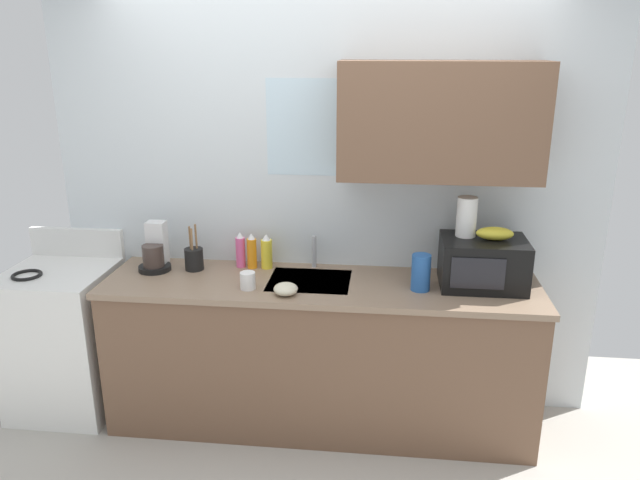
# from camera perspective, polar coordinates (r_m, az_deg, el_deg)

# --- Properties ---
(kitchen_wall_assembly) EXTENTS (3.23, 0.42, 2.50)m
(kitchen_wall_assembly) POSITION_cam_1_polar(r_m,az_deg,el_deg) (3.57, 2.63, 4.72)
(kitchen_wall_assembly) COLOR silver
(kitchen_wall_assembly) RESTS_ON ground
(counter_unit) EXTENTS (2.46, 0.63, 0.90)m
(counter_unit) POSITION_cam_1_polar(r_m,az_deg,el_deg) (3.62, -0.02, -10.49)
(counter_unit) COLOR brown
(counter_unit) RESTS_ON ground
(sink_faucet) EXTENTS (0.03, 0.03, 0.20)m
(sink_faucet) POSITION_cam_1_polar(r_m,az_deg,el_deg) (3.63, -0.56, -1.10)
(sink_faucet) COLOR #B2B5BA
(sink_faucet) RESTS_ON counter_unit
(stove_range) EXTENTS (0.60, 0.60, 1.08)m
(stove_range) POSITION_cam_1_polar(r_m,az_deg,el_deg) (4.09, -22.80, -8.50)
(stove_range) COLOR white
(stove_range) RESTS_ON ground
(microwave) EXTENTS (0.46, 0.35, 0.27)m
(microwave) POSITION_cam_1_polar(r_m,az_deg,el_deg) (3.45, 15.05, -2.08)
(microwave) COLOR black
(microwave) RESTS_ON counter_unit
(banana_bunch) EXTENTS (0.20, 0.11, 0.07)m
(banana_bunch) POSITION_cam_1_polar(r_m,az_deg,el_deg) (3.41, 16.11, 0.59)
(banana_bunch) COLOR gold
(banana_bunch) RESTS_ON microwave
(paper_towel_roll) EXTENTS (0.11, 0.11, 0.22)m
(paper_towel_roll) POSITION_cam_1_polar(r_m,az_deg,el_deg) (3.41, 13.61, 2.13)
(paper_towel_roll) COLOR white
(paper_towel_roll) RESTS_ON microwave
(coffee_maker) EXTENTS (0.19, 0.21, 0.28)m
(coffee_maker) POSITION_cam_1_polar(r_m,az_deg,el_deg) (3.73, -15.21, -1.10)
(coffee_maker) COLOR black
(coffee_maker) RESTS_ON counter_unit
(dish_soap_bottle_yellow) EXTENTS (0.07, 0.07, 0.21)m
(dish_soap_bottle_yellow) POSITION_cam_1_polar(r_m,az_deg,el_deg) (3.63, -5.04, -1.16)
(dish_soap_bottle_yellow) COLOR yellow
(dish_soap_bottle_yellow) RESTS_ON counter_unit
(dish_soap_bottle_orange) EXTENTS (0.06, 0.06, 0.22)m
(dish_soap_bottle_orange) POSITION_cam_1_polar(r_m,az_deg,el_deg) (3.64, -6.43, -1.11)
(dish_soap_bottle_orange) COLOR orange
(dish_soap_bottle_orange) RESTS_ON counter_unit
(dish_soap_bottle_pink) EXTENTS (0.06, 0.06, 0.22)m
(dish_soap_bottle_pink) POSITION_cam_1_polar(r_m,az_deg,el_deg) (3.66, -7.48, -0.99)
(dish_soap_bottle_pink) COLOR #E55999
(dish_soap_bottle_pink) RESTS_ON counter_unit
(cereal_canister) EXTENTS (0.10, 0.10, 0.20)m
(cereal_canister) POSITION_cam_1_polar(r_m,az_deg,el_deg) (3.33, 9.46, -3.03)
(cereal_canister) COLOR #2659A5
(cereal_canister) RESTS_ON counter_unit
(mug_white) EXTENTS (0.08, 0.08, 0.09)m
(mug_white) POSITION_cam_1_polar(r_m,az_deg,el_deg) (3.35, -6.81, -3.81)
(mug_white) COLOR white
(mug_white) RESTS_ON counter_unit
(utensil_crock) EXTENTS (0.11, 0.11, 0.28)m
(utensil_crock) POSITION_cam_1_polar(r_m,az_deg,el_deg) (3.67, -11.76, -1.70)
(utensil_crock) COLOR black
(utensil_crock) RESTS_ON counter_unit
(small_bowl) EXTENTS (0.13, 0.13, 0.06)m
(small_bowl) POSITION_cam_1_polar(r_m,az_deg,el_deg) (3.25, -3.25, -4.62)
(small_bowl) COLOR beige
(small_bowl) RESTS_ON counter_unit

